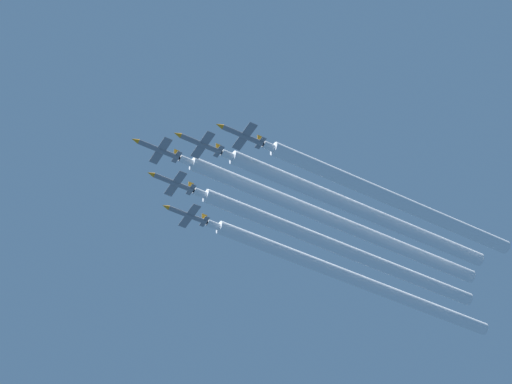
{
  "coord_description": "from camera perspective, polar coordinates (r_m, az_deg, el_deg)",
  "views": [
    {
      "loc": [
        -138.55,
        56.02,
        1.78
      ],
      "look_at": [
        0.26,
        -21.95,
        167.2
      ],
      "focal_mm": 66.62,
      "sensor_mm": 36.0,
      "label": 1
    }
  ],
  "objects": [
    {
      "name": "jet_right_wingman",
      "position": [
        228.67,
        -5.05,
        0.6
      ],
      "size": [
        8.72,
        12.7,
        3.05
      ],
      "color": "slate"
    },
    {
      "name": "smoke_trail_lead",
      "position": [
        239.12,
        4.73,
        -1.75
      ],
      "size": [
        3.41,
        86.62,
        3.41
      ],
      "color": "white"
    },
    {
      "name": "smoke_trail_outer_right",
      "position": [
        253.07,
        5.9,
        -5.22
      ],
      "size": [
        3.41,
        87.33,
        3.41
      ],
      "color": "white"
    },
    {
      "name": "jet_outer_left",
      "position": [
        216.65,
        -0.89,
        3.46
      ],
      "size": [
        8.72,
        12.7,
        3.05
      ],
      "color": "slate"
    },
    {
      "name": "jet_lead",
      "position": [
        222.98,
        -5.95,
        2.58
      ],
      "size": [
        8.72,
        12.7,
        3.05
      ],
      "color": "slate"
    },
    {
      "name": "jet_outer_right",
      "position": [
        234.62,
        -4.2,
        -1.35
      ],
      "size": [
        8.72,
        12.7,
        3.05
      ],
      "color": "slate"
    },
    {
      "name": "jet_left_wingman",
      "position": [
        219.34,
        -3.42,
        2.94
      ],
      "size": [
        8.72,
        12.7,
        3.05
      ],
      "color": "slate"
    },
    {
      "name": "smoke_trail_outer_left",
      "position": [
        232.62,
        8.1,
        -0.39
      ],
      "size": [
        3.41,
        71.37,
        3.41
      ],
      "color": "white"
    },
    {
      "name": "smoke_trail_right_wingman",
      "position": [
        245.31,
        5.02,
        -3.38
      ],
      "size": [
        3.41,
        83.84,
        3.41
      ],
      "color": "white"
    },
    {
      "name": "smoke_trail_left_wingman",
      "position": [
        234.88,
        6.14,
        -1.03
      ],
      "size": [
        3.41,
        75.98,
        3.41
      ],
      "color": "white"
    }
  ]
}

